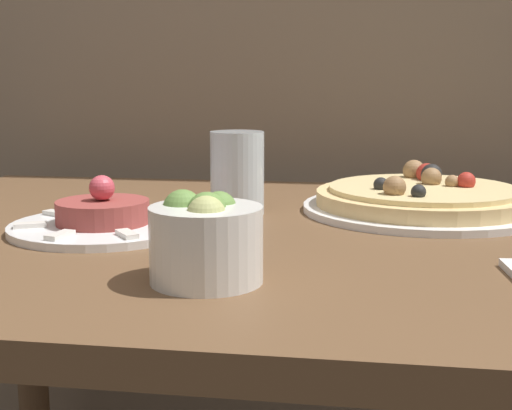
# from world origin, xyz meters

# --- Properties ---
(dining_table) EXTENTS (1.04, 0.85, 0.78)m
(dining_table) POSITION_xyz_m (0.00, 0.43, 0.66)
(dining_table) COLOR brown
(dining_table) RESTS_ON ground_plane
(pizza_plate) EXTENTS (0.35, 0.35, 0.07)m
(pizza_plate) POSITION_xyz_m (0.28, 0.58, 0.80)
(pizza_plate) COLOR white
(pizza_plate) RESTS_ON dining_table
(tartare_plate) EXTENTS (0.24, 0.24, 0.07)m
(tartare_plate) POSITION_xyz_m (-0.14, 0.38, 0.80)
(tartare_plate) COLOR white
(tartare_plate) RESTS_ON dining_table
(small_bowl) EXTENTS (0.11, 0.11, 0.09)m
(small_bowl) POSITION_xyz_m (0.04, 0.18, 0.83)
(small_bowl) COLOR white
(small_bowl) RESTS_ON dining_table
(drinking_glass) EXTENTS (0.08, 0.08, 0.12)m
(drinking_glass) POSITION_xyz_m (0.01, 0.52, 0.84)
(drinking_glass) COLOR silver
(drinking_glass) RESTS_ON dining_table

